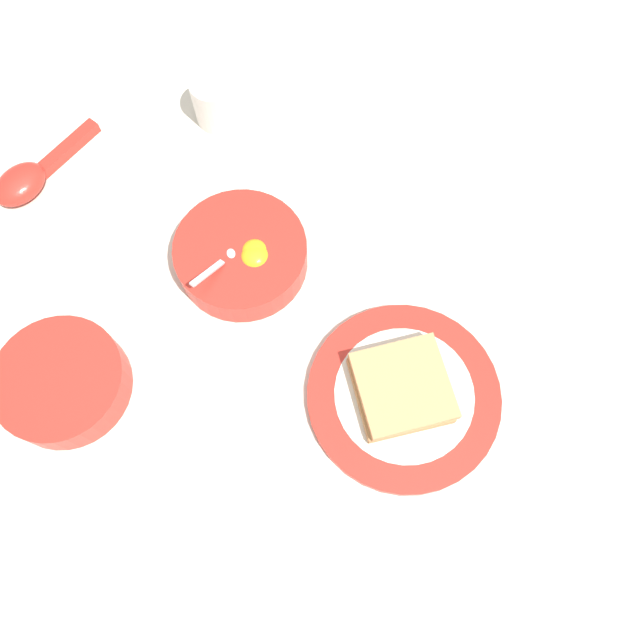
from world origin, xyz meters
The scene contains 7 objects.
ground_plane centered at (0.00, 0.00, 0.00)m, with size 3.00×3.00×0.00m, color silver.
egg_bowl centered at (0.00, 0.00, 0.02)m, with size 0.16×0.16×0.07m.
toast_plate centered at (0.22, 0.13, 0.01)m, with size 0.22×0.22×0.01m.
toast_sandwich centered at (0.22, 0.13, 0.03)m, with size 0.11×0.11×0.03m.
soup_spoon centered at (-0.20, -0.23, 0.01)m, with size 0.12×0.16×0.03m.
congee_bowl centered at (0.09, -0.23, 0.02)m, with size 0.15×0.15×0.04m.
drinking_cup centered at (-0.23, 0.03, 0.04)m, with size 0.06×0.06×0.07m.
Camera 1 is at (0.36, -0.02, 0.70)m, focal length 35.00 mm.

